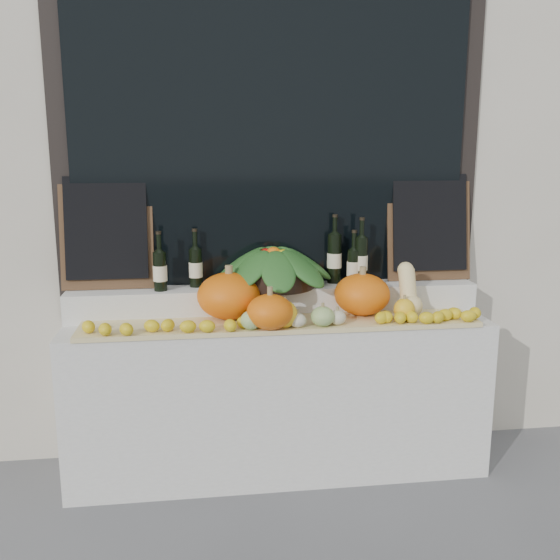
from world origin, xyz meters
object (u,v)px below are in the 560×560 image
object	(u,v)px
pumpkin_left	(229,296)
produce_bowl	(274,267)
wine_bottle_tall	(334,258)
pumpkin_right	(362,294)
butternut_squash	(408,294)

from	to	relation	value
pumpkin_left	produce_bowl	distance (m)	0.33
produce_bowl	wine_bottle_tall	xyz separation A→B (m)	(0.36, 0.05, 0.03)
produce_bowl	wine_bottle_tall	distance (m)	0.36
pumpkin_right	butternut_squash	xyz separation A→B (m)	(0.24, -0.06, 0.01)
butternut_squash	produce_bowl	world-z (taller)	produce_bowl
wine_bottle_tall	butternut_squash	bearing A→B (deg)	-38.78
butternut_squash	wine_bottle_tall	world-z (taller)	wine_bottle_tall
pumpkin_left	butternut_squash	size ratio (longest dim) A/B	1.20
pumpkin_left	produce_bowl	xyz separation A→B (m)	(0.26, 0.16, 0.12)
produce_bowl	pumpkin_left	bearing A→B (deg)	-148.78
pumpkin_left	butternut_squash	world-z (taller)	butternut_squash
wine_bottle_tall	pumpkin_left	bearing A→B (deg)	-161.37
pumpkin_right	wine_bottle_tall	distance (m)	0.30
pumpkin_right	wine_bottle_tall	world-z (taller)	wine_bottle_tall
pumpkin_right	produce_bowl	distance (m)	0.52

